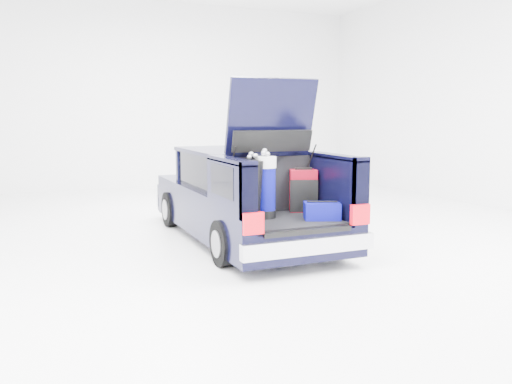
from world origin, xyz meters
name	(u,v)px	position (x,y,z in m)	size (l,w,h in m)	color
ground	(244,239)	(0.00, 0.00, 0.00)	(14.00, 14.00, 0.00)	white
car	(241,197)	(0.00, 0.11, 0.67)	(1.87, 4.65, 2.47)	black
red_suitcase	(303,191)	(0.49, -1.09, 0.90)	(0.45, 0.38, 0.63)	#6B0310
black_golf_bag	(253,189)	(-0.41, -1.34, 1.00)	(0.32, 0.36, 0.89)	black
blue_golf_bag	(266,187)	(-0.21, -1.32, 1.02)	(0.37, 0.37, 0.94)	black
blue_duffel	(322,211)	(0.44, -1.70, 0.71)	(0.55, 0.46, 0.25)	#050467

